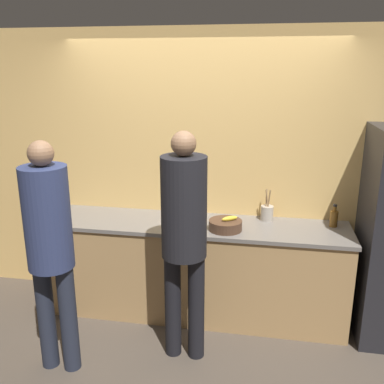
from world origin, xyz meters
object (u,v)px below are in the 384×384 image
(person_left, at_px, (50,241))
(cup_white, at_px, (199,210))
(person_center, at_px, (184,229))
(fruit_bowl, at_px, (226,225))
(bottle_amber, at_px, (334,218))
(utensil_crock, at_px, (267,213))

(person_left, bearing_deg, cup_white, 52.77)
(person_center, xyz_separation_m, fruit_bowl, (0.26, 0.51, -0.14))
(person_left, distance_m, cup_white, 1.49)
(fruit_bowl, height_order, bottle_amber, bottle_amber)
(cup_white, bearing_deg, person_left, -127.23)
(person_center, relative_size, cup_white, 21.13)
(fruit_bowl, relative_size, bottle_amber, 1.40)
(fruit_bowl, bearing_deg, person_center, -116.91)
(person_left, distance_m, utensil_crock, 1.91)
(utensil_crock, bearing_deg, person_center, -126.46)
(bottle_amber, bearing_deg, person_left, -152.91)
(fruit_bowl, distance_m, bottle_amber, 0.96)
(person_left, bearing_deg, bottle_amber, 27.09)
(person_center, xyz_separation_m, cup_white, (-0.02, 0.87, -0.14))
(fruit_bowl, xyz_separation_m, bottle_amber, (0.93, 0.25, 0.03))
(utensil_crock, distance_m, cup_white, 0.63)
(person_left, relative_size, cup_white, 20.62)
(utensil_crock, xyz_separation_m, bottle_amber, (0.58, -0.06, 0.01))
(fruit_bowl, xyz_separation_m, cup_white, (-0.29, 0.35, -0.00))
(fruit_bowl, distance_m, cup_white, 0.45)
(cup_white, bearing_deg, person_center, -88.35)
(person_center, relative_size, fruit_bowl, 6.39)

